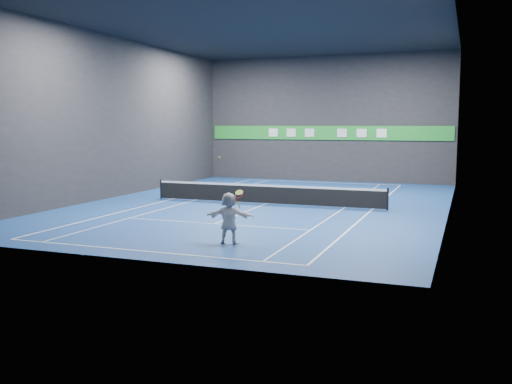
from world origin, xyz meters
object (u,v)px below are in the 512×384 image
at_px(tennis_ball, 219,158).
at_px(tennis_racket, 239,196).
at_px(tennis_net, 266,194).
at_px(player, 229,218).

xyz_separation_m(tennis_ball, tennis_racket, (0.76, -0.10, -1.30)).
xyz_separation_m(tennis_net, tennis_racket, (2.47, -9.75, 1.12)).
distance_m(tennis_ball, tennis_racket, 1.51).
relative_size(player, tennis_net, 0.14).
height_order(tennis_ball, tennis_net, tennis_ball).
height_order(player, tennis_ball, tennis_ball).
bearing_deg(tennis_racket, player, -172.12).
relative_size(tennis_ball, tennis_net, 0.01).
distance_m(player, tennis_ball, 2.11).
bearing_deg(tennis_racket, tennis_ball, 172.83).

